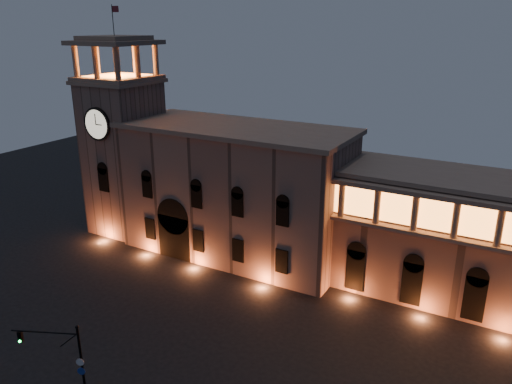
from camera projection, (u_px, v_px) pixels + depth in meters
ground at (140, 337)px, 50.28m from camera, size 160.00×160.00×0.00m
government_building at (235, 191)px, 66.50m from camera, size 30.80×12.80×17.60m
clock_tower at (124, 149)px, 73.05m from camera, size 9.80×9.80×32.40m
traffic_light at (70, 365)px, 39.91m from camera, size 5.33×2.58×7.90m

